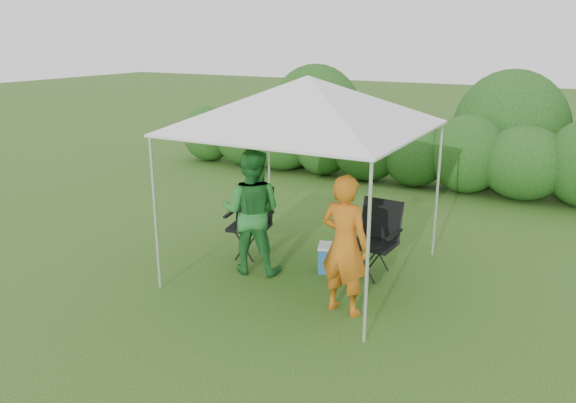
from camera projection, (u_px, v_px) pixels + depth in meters
The scene contains 9 objects.
ground at pixel (290, 282), 7.92m from camera, with size 70.00×70.00×0.00m, color #39611F.
hedge at pixel (415, 151), 12.74m from camera, with size 13.06×1.53×1.80m.
canopy at pixel (307, 103), 7.64m from camera, with size 3.10×3.10×2.83m.
chair_right at pixel (377, 233), 8.07m from camera, with size 0.70×0.64×1.08m.
chair_left at pixel (252, 217), 8.82m from camera, with size 0.75×0.71×1.07m.
man at pixel (345, 245), 6.84m from camera, with size 0.65×0.43×1.78m, color #C86516.
woman at pixel (252, 212), 8.06m from camera, with size 0.89×0.69×1.83m, color #287C32.
cooler at pixel (335, 258), 8.24m from camera, with size 0.57×0.49×0.40m.
bottle at pixel (338, 238), 8.08m from camera, with size 0.07×0.07×0.27m, color #592D0C.
Camera 1 is at (3.45, -6.40, 3.35)m, focal length 35.00 mm.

